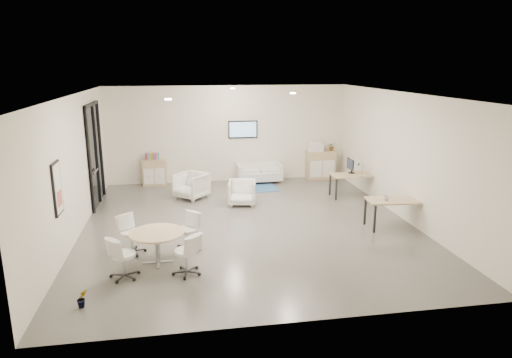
{
  "coord_description": "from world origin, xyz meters",
  "views": [
    {
      "loc": [
        -1.6,
        -10.6,
        3.89
      ],
      "look_at": [
        0.26,
        0.4,
        1.06
      ],
      "focal_mm": 32.0,
      "sensor_mm": 36.0,
      "label": 1
    }
  ],
  "objects_px": {
    "sideboard_right": "(321,165)",
    "sideboard_left": "(154,172)",
    "desk_rear": "(353,177)",
    "desk_front": "(395,202)",
    "armchair_left": "(191,184)",
    "loveseat": "(259,173)",
    "armchair_right": "(242,191)",
    "round_table": "(157,236)"
  },
  "relations": [
    {
      "from": "round_table",
      "to": "desk_rear",
      "type": "bearing_deg",
      "value": 34.63
    },
    {
      "from": "desk_rear",
      "to": "desk_front",
      "type": "relative_size",
      "value": 0.96
    },
    {
      "from": "armchair_right",
      "to": "round_table",
      "type": "height_order",
      "value": "armchair_right"
    },
    {
      "from": "sideboard_left",
      "to": "round_table",
      "type": "height_order",
      "value": "sideboard_left"
    },
    {
      "from": "armchair_left",
      "to": "round_table",
      "type": "xyz_separation_m",
      "value": [
        -0.8,
        -4.5,
        0.15
      ]
    },
    {
      "from": "armchair_left",
      "to": "desk_front",
      "type": "bearing_deg",
      "value": 8.66
    },
    {
      "from": "desk_rear",
      "to": "desk_front",
      "type": "xyz_separation_m",
      "value": [
        0.01,
        -2.68,
        0.01
      ]
    },
    {
      "from": "sideboard_right",
      "to": "armchair_left",
      "type": "xyz_separation_m",
      "value": [
        -4.5,
        -1.67,
        -0.06
      ]
    },
    {
      "from": "sideboard_right",
      "to": "sideboard_left",
      "type": "bearing_deg",
      "value": 179.63
    },
    {
      "from": "sideboard_right",
      "to": "loveseat",
      "type": "distance_m",
      "value": 2.2
    },
    {
      "from": "loveseat",
      "to": "desk_front",
      "type": "distance_m",
      "value": 5.48
    },
    {
      "from": "round_table",
      "to": "armchair_right",
      "type": "bearing_deg",
      "value": 58.69
    },
    {
      "from": "armchair_right",
      "to": "sideboard_right",
      "type": "bearing_deg",
      "value": 49.63
    },
    {
      "from": "desk_rear",
      "to": "round_table",
      "type": "height_order",
      "value": "desk_rear"
    },
    {
      "from": "sideboard_left",
      "to": "desk_front",
      "type": "relative_size",
      "value": 0.61
    },
    {
      "from": "armchair_left",
      "to": "desk_front",
      "type": "distance_m",
      "value": 5.84
    },
    {
      "from": "sideboard_right",
      "to": "desk_front",
      "type": "xyz_separation_m",
      "value": [
        0.29,
        -5.0,
        0.14
      ]
    },
    {
      "from": "loveseat",
      "to": "armchair_left",
      "type": "distance_m",
      "value": 2.79
    },
    {
      "from": "desk_front",
      "to": "round_table",
      "type": "xyz_separation_m",
      "value": [
        -5.6,
        -1.17,
        -0.06
      ]
    },
    {
      "from": "armchair_left",
      "to": "round_table",
      "type": "distance_m",
      "value": 4.57
    },
    {
      "from": "sideboard_left",
      "to": "desk_rear",
      "type": "xyz_separation_m",
      "value": [
        5.93,
        -2.35,
        0.19
      ]
    },
    {
      "from": "armchair_right",
      "to": "desk_front",
      "type": "xyz_separation_m",
      "value": [
        3.4,
        -2.45,
        0.24
      ]
    },
    {
      "from": "armchair_left",
      "to": "desk_rear",
      "type": "distance_m",
      "value": 4.83
    },
    {
      "from": "armchair_left",
      "to": "armchair_right",
      "type": "height_order",
      "value": "armchair_left"
    },
    {
      "from": "round_table",
      "to": "loveseat",
      "type": "bearing_deg",
      "value": 62.78
    },
    {
      "from": "armchair_right",
      "to": "loveseat",
      "type": "bearing_deg",
      "value": 79.67
    },
    {
      "from": "loveseat",
      "to": "armchair_right",
      "type": "relative_size",
      "value": 1.97
    },
    {
      "from": "sideboard_left",
      "to": "armchair_right",
      "type": "height_order",
      "value": "sideboard_left"
    },
    {
      "from": "sideboard_right",
      "to": "desk_front",
      "type": "distance_m",
      "value": 5.01
    },
    {
      "from": "sideboard_left",
      "to": "desk_front",
      "type": "xyz_separation_m",
      "value": [
        5.94,
        -5.03,
        0.2
      ]
    },
    {
      "from": "round_table",
      "to": "armchair_left",
      "type": "bearing_deg",
      "value": 79.87
    },
    {
      "from": "armchair_left",
      "to": "desk_rear",
      "type": "height_order",
      "value": "armchair_left"
    },
    {
      "from": "desk_front",
      "to": "round_table",
      "type": "relative_size",
      "value": 1.3
    },
    {
      "from": "sideboard_right",
      "to": "armchair_left",
      "type": "relative_size",
      "value": 1.16
    },
    {
      "from": "loveseat",
      "to": "sideboard_right",
      "type": "bearing_deg",
      "value": 1.7
    },
    {
      "from": "desk_rear",
      "to": "desk_front",
      "type": "height_order",
      "value": "desk_front"
    },
    {
      "from": "sideboard_right",
      "to": "desk_rear",
      "type": "relative_size",
      "value": 0.73
    },
    {
      "from": "armchair_left",
      "to": "armchair_right",
      "type": "xyz_separation_m",
      "value": [
        1.4,
        -0.88,
        -0.04
      ]
    },
    {
      "from": "armchair_left",
      "to": "armchair_right",
      "type": "distance_m",
      "value": 1.65
    },
    {
      "from": "sideboard_right",
      "to": "armchair_right",
      "type": "xyz_separation_m",
      "value": [
        -3.1,
        -2.55,
        -0.1
      ]
    },
    {
      "from": "sideboard_left",
      "to": "desk_rear",
      "type": "bearing_deg",
      "value": -21.61
    },
    {
      "from": "armchair_left",
      "to": "armchair_right",
      "type": "relative_size",
      "value": 1.1
    }
  ]
}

